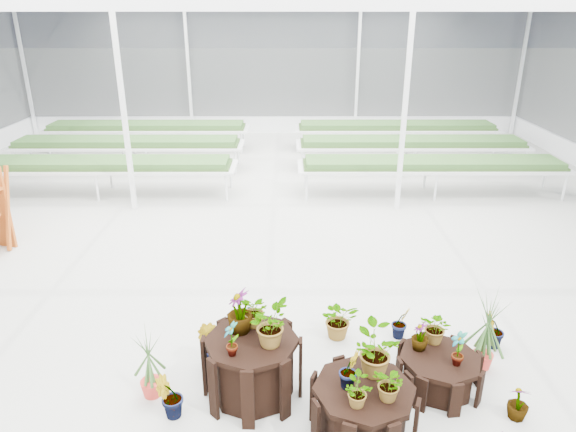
{
  "coord_description": "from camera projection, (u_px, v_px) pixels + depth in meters",
  "views": [
    {
      "loc": [
        0.48,
        -6.99,
        4.2
      ],
      "look_at": [
        0.5,
        0.28,
        1.3
      ],
      "focal_mm": 32.0,
      "sensor_mm": 36.0,
      "label": 1
    }
  ],
  "objects": [
    {
      "name": "ground_plane",
      "position": [
        256.0,
        299.0,
        8.04
      ],
      "size": [
        24.0,
        24.0,
        0.0
      ],
      "primitive_type": "plane",
      "color": "gray",
      "rests_on": "ground"
    },
    {
      "name": "greenhouse_shell",
      "position": [
        253.0,
        161.0,
        7.21
      ],
      "size": [
        18.0,
        24.0,
        4.5
      ],
      "primitive_type": null,
      "color": "white",
      "rests_on": "ground"
    },
    {
      "name": "steel_frame",
      "position": [
        253.0,
        161.0,
        7.21
      ],
      "size": [
        18.0,
        24.0,
        4.5
      ],
      "primitive_type": null,
      "color": "silver",
      "rests_on": "ground"
    },
    {
      "name": "nursery_benches",
      "position": [
        270.0,
        155.0,
        14.58
      ],
      "size": [
        16.0,
        7.0,
        0.84
      ],
      "primitive_type": null,
      "color": "silver",
      "rests_on": "ground"
    },
    {
      "name": "plinth_tall",
      "position": [
        252.0,
        367.0,
        5.93
      ],
      "size": [
        1.14,
        1.14,
        0.76
      ],
      "primitive_type": "cylinder",
      "rotation": [
        0.0,
        0.0,
        -0.03
      ],
      "color": "black",
      "rests_on": "ground"
    },
    {
      "name": "plinth_mid",
      "position": [
        363.0,
        410.0,
        5.41
      ],
      "size": [
        1.44,
        1.44,
        0.58
      ],
      "primitive_type": "cylinder",
      "rotation": [
        0.0,
        0.0,
        -0.39
      ],
      "color": "black",
      "rests_on": "ground"
    },
    {
      "name": "plinth_low",
      "position": [
        438.0,
        372.0,
        6.09
      ],
      "size": [
        1.09,
        1.09,
        0.44
      ],
      "primitive_type": "cylinder",
      "rotation": [
        0.0,
        0.0,
        0.12
      ],
      "color": "black",
      "rests_on": "ground"
    },
    {
      "name": "nursery_plants",
      "position": [
        334.0,
        349.0,
        5.93
      ],
      "size": [
        4.72,
        3.14,
        1.3
      ],
      "color": "#2F5123",
      "rests_on": "ground"
    }
  ]
}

